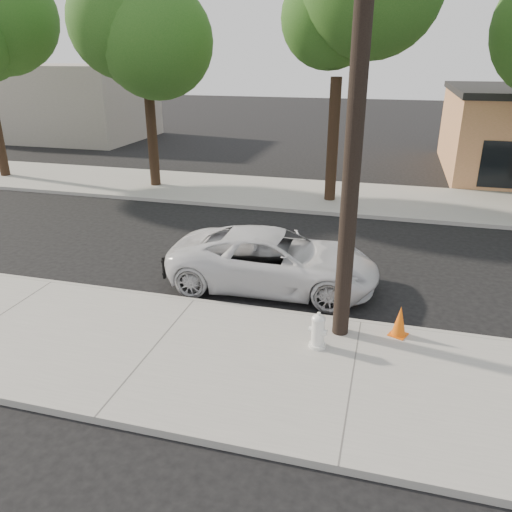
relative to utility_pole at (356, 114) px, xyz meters
The scene contains 11 objects.
ground 6.51m from the utility_pole, 143.13° to the left, with size 120.00×120.00×0.00m, color black.
near_sidewalk 6.07m from the utility_pole, 156.04° to the right, with size 90.00×4.40×0.15m, color gray.
far_sidewalk 12.64m from the utility_pole, 107.82° to the left, with size 90.00×5.00×0.15m, color gray.
curb_near 5.89m from the utility_pole, behind, with size 90.00×0.12×0.16m, color #9E9B93.
building_far 32.82m from the utility_pole, 136.11° to the left, with size 14.00×8.00×5.00m, color gray.
utility_pole is the anchor object (origin of this frame).
tree_b 14.37m from the utility_pole, 131.18° to the left, with size 4.34×4.20×8.45m.
tree_c 10.66m from the utility_pole, 97.63° to the left, with size 4.96×4.80×9.55m.
police_cruiser 4.92m from the utility_pole, 132.48° to the left, with size 2.48×5.38×1.50m, color silver.
fire_hydrant 4.27m from the utility_pole, 118.88° to the right, with size 0.39×0.35×0.73m.
traffic_cone 4.39m from the utility_pole, ahead, with size 0.46×0.46×0.68m.
Camera 1 is at (4.31, -12.17, 5.70)m, focal length 35.00 mm.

